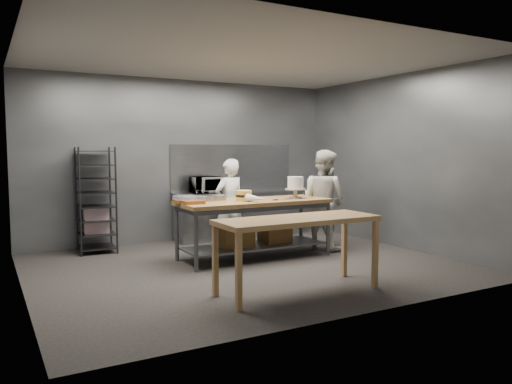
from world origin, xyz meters
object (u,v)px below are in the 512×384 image
work_table (254,222)px  speed_rack (96,201)px  near_counter (298,225)px  chef_right (324,200)px  frosted_cake_stand (296,185)px  layer_cake (244,196)px  microwave (206,185)px  chef_behind (229,204)px

work_table → speed_rack: bearing=140.7°
near_counter → chef_right: chef_right is taller
speed_rack → frosted_cake_stand: bearing=-32.5°
speed_rack → layer_cake: size_ratio=7.21×
frosted_cake_stand → work_table: bearing=173.2°
speed_rack → microwave: 2.03m
near_counter → chef_behind: size_ratio=1.29×
work_table → microwave: 1.83m
work_table → microwave: (-0.05, 1.77, 0.48)m
frosted_cake_stand → chef_behind: bearing=131.0°
near_counter → speed_rack: bearing=114.7°
near_counter → speed_rack: 3.93m
chef_right → speed_rack: bearing=48.0°
speed_rack → near_counter: bearing=-65.3°
near_counter → speed_rack: size_ratio=1.14×
speed_rack → frosted_cake_stand: 3.32m
chef_right → work_table: bearing=76.0°
chef_behind → microwave: chef_behind is taller
speed_rack → chef_right: speed_rack is taller
near_counter → layer_cake: (0.23, 1.85, 0.19)m
near_counter → layer_cake: bearing=82.8°
near_counter → microwave: 3.68m
microwave → work_table: bearing=-88.5°
work_table → speed_rack: (-2.06, 1.69, 0.28)m
chef_behind → chef_right: bearing=142.8°
work_table → speed_rack: 2.68m
speed_rack → chef_right: bearing=-24.9°
chef_right → microwave: chef_right is taller
frosted_cake_stand → near_counter: bearing=-122.6°
chef_right → frosted_cake_stand: 0.76m
speed_rack → layer_cake: (1.88, -1.72, 0.14)m
frosted_cake_stand → layer_cake: 0.93m
speed_rack → chef_right: size_ratio=1.03×
work_table → frosted_cake_stand: bearing=-6.8°
chef_right → microwave: 2.24m
chef_behind → microwave: size_ratio=2.86×
work_table → layer_cake: layer_cake is taller
chef_right → near_counter: bearing=119.8°
work_table → near_counter: size_ratio=1.20×
near_counter → speed_rack: (-1.64, 3.57, 0.04)m
speed_rack → frosted_cake_stand: speed_rack is taller
speed_rack → microwave: size_ratio=3.23×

